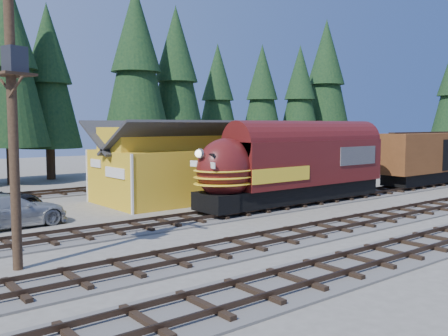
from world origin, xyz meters
TOP-DOWN VIEW (x-y plane):
  - ground at (0.00, 0.00)m, footprint 120.00×120.00m
  - track_siding at (10.00, 4.00)m, footprint 68.00×3.20m
  - track_main_south at (10.00, -2.00)m, footprint 68.00×3.20m
  - track_spur at (-10.00, 18.00)m, footprint 32.00×3.20m
  - depot at (-0.00, 10.50)m, footprint 12.80×7.00m
  - conifer_backdrop at (2.77, 25.42)m, footprint 78.61×21.75m
  - locomotive at (2.92, 4.00)m, footprint 14.49×2.88m
  - boxcar at (19.71, 4.00)m, footprint 12.68×2.72m
  - utility_pole at (-14.15, 0.59)m, footprint 1.54×2.37m
  - pickup_truck_b at (-12.43, 8.16)m, footprint 5.89×2.81m

SIDE VIEW (x-z plane):
  - ground at x=0.00m, z-range 0.00..0.00m
  - track_siding at x=10.00m, z-range -0.11..0.22m
  - track_main_south at x=10.00m, z-range -0.11..0.22m
  - track_spur at x=-10.00m, z-range -0.11..0.22m
  - pickup_truck_b at x=-12.43m, z-range 0.00..1.66m
  - locomotive at x=2.92m, z-range 0.37..4.30m
  - boxcar at x=19.71m, z-range 0.43..4.42m
  - depot at x=0.00m, z-range 0.31..5.61m
  - utility_pole at x=-14.15m, z-range 0.71..10.74m
  - conifer_backdrop at x=2.77m, z-range 1.62..18.91m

